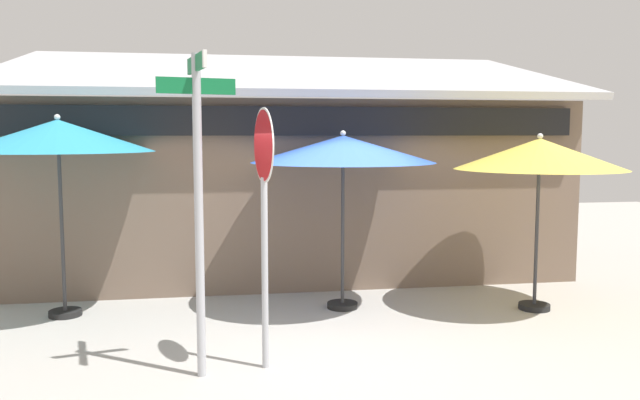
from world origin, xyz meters
name	(u,v)px	position (x,y,z in m)	size (l,w,h in m)	color
ground_plane	(339,346)	(0.00, 0.00, -0.05)	(28.00, 28.00, 0.10)	#ADA8A0
cafe_building	(287,181)	(-0.10, 4.59, 1.62)	(9.88, 4.86, 4.20)	#705B4C
street_sign_post	(198,186)	(-1.60, -0.82, 1.97)	(0.77, 0.83, 3.29)	#A8AAB2
stop_sign	(264,187)	(-0.93, -0.68, 1.94)	(0.15, 0.78, 2.77)	#A8AAB2
patio_umbrella_teal_left	(58,137)	(-3.50, 1.72, 2.46)	(2.53, 2.53, 2.76)	black
patio_umbrella_royal_blue_center	(343,150)	(0.35, 1.49, 2.27)	(2.61, 2.61, 2.54)	black
patio_umbrella_mustard_right	(539,155)	(3.04, 0.98, 2.20)	(2.35, 2.35, 2.50)	black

